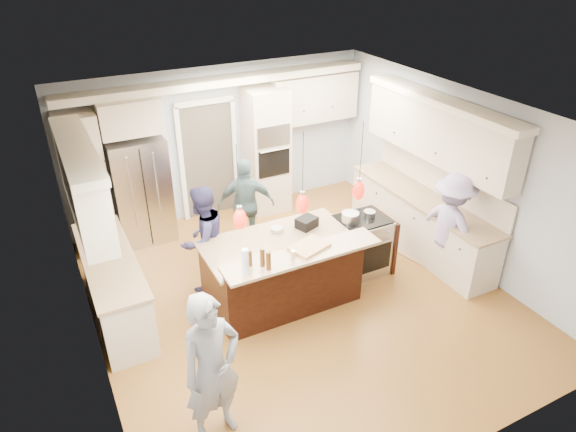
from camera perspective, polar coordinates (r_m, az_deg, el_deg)
name	(u,v)px	position (r m, az deg, el deg)	size (l,w,h in m)	color
ground_plane	(299,295)	(7.54, 1.23, -8.82)	(6.00, 6.00, 0.00)	#AA722E
room_shell	(300,182)	(6.59, 1.39, 3.77)	(5.54, 6.04, 2.72)	#B2BCC6
refrigerator	(141,190)	(8.80, -16.02, 2.78)	(0.90, 0.70, 1.80)	#B7B7BC
oven_column	(266,151)	(9.35, -2.42, 7.18)	(0.72, 0.69, 2.30)	beige
back_upper_cabinets	(182,136)	(8.77, -11.75, 8.72)	(5.30, 0.61, 2.54)	beige
right_counter_run	(426,188)	(8.45, 15.09, 2.97)	(0.64, 3.10, 2.51)	beige
left_cabinets	(103,249)	(7.02, -19.87, -3.52)	(0.64, 2.30, 2.51)	beige
kitchen_island	(281,270)	(7.21, -0.74, -6.02)	(2.10, 1.46, 1.12)	black
island_range	(362,245)	(7.90, 8.20, -3.16)	(0.82, 0.71, 0.92)	#B7B7BC
pendant_lights	(302,204)	(6.08, 1.61, 1.37)	(1.75, 0.15, 1.03)	black
person_bar_end	(212,369)	(5.30, -8.44, -16.51)	(0.64, 0.42, 1.75)	gray
person_far_left	(203,239)	(7.39, -9.41, -2.54)	(0.78, 0.61, 1.61)	navy
person_far_right	(246,204)	(8.30, -4.67, 1.31)	(0.91, 0.38, 1.56)	slate
person_range_side	(451,226)	(7.92, 17.61, -1.11)	(1.07, 0.62, 1.66)	#A091C3
floor_rug	(426,253)	(8.76, 15.11, -3.94)	(0.73, 1.07, 0.01)	#957351
water_bottle	(245,262)	(5.96, -4.76, -5.12)	(0.08, 0.08, 0.34)	silver
beer_bottle_a	(250,258)	(6.14, -4.26, -4.68)	(0.05, 0.05, 0.22)	#44270C
beer_bottle_b	(268,261)	(6.06, -2.18, -4.99)	(0.06, 0.06, 0.24)	#44270C
beer_bottle_c	(262,257)	(6.12, -2.86, -4.59)	(0.06, 0.06, 0.25)	#44270C
drink_can	(293,255)	(6.29, 0.57, -4.30)	(0.06, 0.06, 0.11)	#B7B7BC
cutting_board	(309,247)	(6.51, 2.37, -3.42)	(0.48, 0.34, 0.04)	tan
pot_large	(350,217)	(7.51, 6.93, -0.14)	(0.25, 0.25, 0.15)	#B7B7BC
pot_small	(369,214)	(7.70, 9.03, 0.24)	(0.17, 0.17, 0.09)	#B7B7BC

